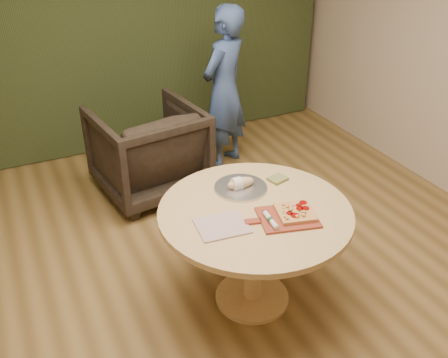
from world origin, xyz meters
name	(u,v)px	position (x,y,z in m)	size (l,w,h in m)	color
room_shell	(243,124)	(0.00, 0.00, 1.40)	(5.04, 6.04, 2.84)	olive
curtain	(108,17)	(0.00, 2.90, 1.40)	(4.80, 0.14, 2.78)	#263116
pedestal_table	(255,227)	(0.15, 0.10, 0.61)	(1.23, 1.23, 0.75)	tan
pizza_paddle	(286,218)	(0.27, -0.07, 0.76)	(0.47, 0.36, 0.01)	maroon
flatbread_pizza	(295,212)	(0.34, -0.07, 0.78)	(0.27, 0.27, 0.04)	tan
cutlery_roll	(271,220)	(0.16, -0.08, 0.78)	(0.05, 0.20, 0.03)	silver
newspaper	(222,226)	(-0.12, 0.02, 0.76)	(0.30, 0.25, 0.01)	silver
serving_tray	(241,188)	(0.18, 0.36, 0.76)	(0.36, 0.36, 0.02)	silver
bread_roll	(240,183)	(0.18, 0.36, 0.79)	(0.19, 0.09, 0.09)	#D5B482
green_packet	(278,179)	(0.47, 0.35, 0.76)	(0.12, 0.10, 0.02)	#57632C
armchair	(148,146)	(-0.02, 1.81, 0.46)	(0.90, 0.84, 0.92)	black
person_standing	(224,90)	(0.85, 2.00, 0.80)	(0.59, 0.39, 1.61)	#385086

